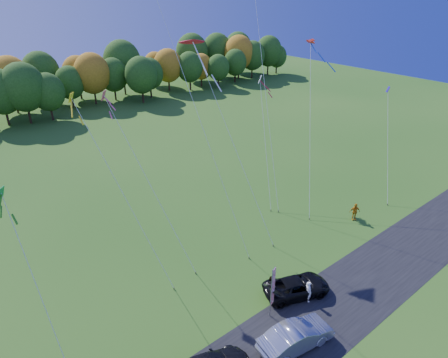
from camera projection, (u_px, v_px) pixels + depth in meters
ground at (274, 289)px, 30.22m from camera, size 160.00×160.00×0.00m
asphalt_strip at (316, 320)px, 27.45m from camera, size 90.00×6.00×0.01m
tree_line at (43, 117)px, 68.32m from camera, size 116.00×12.00×10.00m
black_suv at (297, 287)px, 29.45m from camera, size 5.46×3.96×1.38m
silver_sedan at (296, 337)px, 25.10m from camera, size 5.28×2.54×1.67m
person_tailgate_a at (308, 291)px, 28.74m from camera, size 0.56×0.71×1.72m
person_tailgate_b at (271, 287)px, 29.05m from camera, size 0.76×0.96×1.89m
person_east at (355, 212)px, 38.62m from camera, size 1.12×0.93×1.79m
feather_flag at (273, 287)px, 26.85m from camera, size 0.51×0.23×4.03m
kite_delta_blue at (186, 82)px, 28.98m from camera, size 6.59×10.53×29.75m
kite_parafoil_orange at (261, 50)px, 38.93m from camera, size 6.33×12.12×30.09m
kite_delta_red at (229, 130)px, 34.77m from camera, size 2.36×11.33×17.57m
kite_parafoil_rainbow at (310, 126)px, 40.51m from camera, size 9.01×8.52×15.73m
kite_diamond_yellow at (126, 200)px, 27.88m from camera, size 3.95×6.06×14.80m
kite_diamond_green at (42, 299)px, 20.46m from camera, size 1.07×4.12×12.42m
kite_diamond_white at (265, 142)px, 41.51m from camera, size 5.24×7.65×12.34m
kite_diamond_pink at (151, 185)px, 30.92m from camera, size 2.98×8.69×13.92m
kite_diamond_blue_low at (388, 146)px, 42.25m from camera, size 5.50×5.47×11.06m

